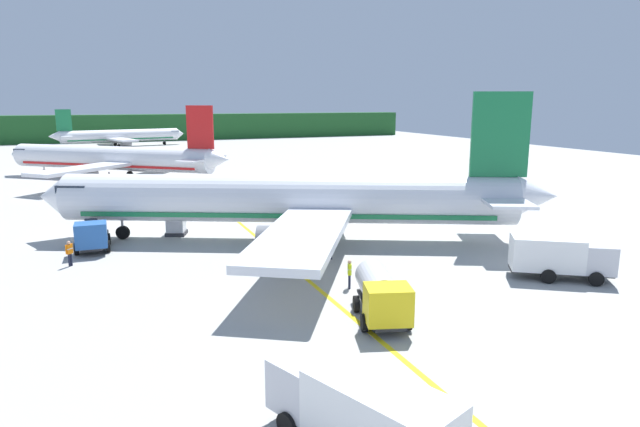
{
  "coord_description": "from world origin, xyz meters",
  "views": [
    {
      "loc": [
        14.67,
        -20.26,
        11.19
      ],
      "look_at": [
        29.84,
        17.08,
        2.86
      ],
      "focal_mm": 30.63,
      "sensor_mm": 36.0,
      "label": 1
    }
  ],
  "objects_px": {
    "service_truck_fuel": "(381,294)",
    "cargo_container_near": "(176,224)",
    "crew_loader_right": "(69,251)",
    "airliner_foreground": "(294,200)",
    "crew_marshaller": "(350,272)",
    "airliner_mid_apron": "(114,159)",
    "service_truck_baggage": "(560,256)",
    "service_truck_catering": "(92,236)",
    "crew_loader_left": "(330,246)",
    "service_truck_pushback": "(359,410)",
    "airliner_far_taxiway": "(120,136)"
  },
  "relations": [
    {
      "from": "service_truck_pushback",
      "to": "crew_loader_right",
      "type": "xyz_separation_m",
      "value": [
        -9.46,
        25.88,
        -0.46
      ]
    },
    {
      "from": "cargo_container_near",
      "to": "airliner_foreground",
      "type": "bearing_deg",
      "value": -34.07
    },
    {
      "from": "crew_loader_right",
      "to": "service_truck_fuel",
      "type": "bearing_deg",
      "value": -46.68
    },
    {
      "from": "service_truck_fuel",
      "to": "service_truck_catering",
      "type": "relative_size",
      "value": 1.03
    },
    {
      "from": "airliner_mid_apron",
      "to": "cargo_container_near",
      "type": "xyz_separation_m",
      "value": [
        3.65,
        -37.61,
        -2.05
      ]
    },
    {
      "from": "airliner_foreground",
      "to": "service_truck_baggage",
      "type": "bearing_deg",
      "value": -50.89
    },
    {
      "from": "service_truck_fuel",
      "to": "crew_loader_left",
      "type": "distance_m",
      "value": 11.26
    },
    {
      "from": "airliner_far_taxiway",
      "to": "service_truck_catering",
      "type": "relative_size",
      "value": 5.55
    },
    {
      "from": "airliner_far_taxiway",
      "to": "crew_loader_right",
      "type": "height_order",
      "value": "airliner_far_taxiway"
    },
    {
      "from": "airliner_far_taxiway",
      "to": "crew_loader_right",
      "type": "xyz_separation_m",
      "value": [
        -7.6,
        -105.68,
        -1.59
      ]
    },
    {
      "from": "airliner_mid_apron",
      "to": "service_truck_baggage",
      "type": "distance_m",
      "value": 63.85
    },
    {
      "from": "service_truck_fuel",
      "to": "crew_loader_right",
      "type": "height_order",
      "value": "service_truck_fuel"
    },
    {
      "from": "airliner_foreground",
      "to": "cargo_container_near",
      "type": "distance_m",
      "value": 10.69
    },
    {
      "from": "service_truck_pushback",
      "to": "crew_loader_left",
      "type": "distance_m",
      "value": 22.1
    },
    {
      "from": "airliner_far_taxiway",
      "to": "service_truck_pushback",
      "type": "xyz_separation_m",
      "value": [
        1.87,
        -131.57,
        -1.13
      ]
    },
    {
      "from": "service_truck_baggage",
      "to": "crew_loader_right",
      "type": "xyz_separation_m",
      "value": [
        -29.15,
        14.78,
        -0.47
      ]
    },
    {
      "from": "service_truck_fuel",
      "to": "crew_marshaller",
      "type": "relative_size",
      "value": 3.38
    },
    {
      "from": "crew_loader_left",
      "to": "cargo_container_near",
      "type": "bearing_deg",
      "value": 128.5
    },
    {
      "from": "service_truck_fuel",
      "to": "service_truck_baggage",
      "type": "bearing_deg",
      "value": 6.39
    },
    {
      "from": "airliner_foreground",
      "to": "service_truck_baggage",
      "type": "relative_size",
      "value": 6.18
    },
    {
      "from": "service_truck_fuel",
      "to": "airliner_foreground",
      "type": "bearing_deg",
      "value": 85.76
    },
    {
      "from": "service_truck_fuel",
      "to": "crew_loader_right",
      "type": "relative_size",
      "value": 3.37
    },
    {
      "from": "airliner_foreground",
      "to": "cargo_container_near",
      "type": "xyz_separation_m",
      "value": [
        -8.63,
        5.83,
        -2.42
      ]
    },
    {
      "from": "crew_loader_left",
      "to": "crew_loader_right",
      "type": "relative_size",
      "value": 0.96
    },
    {
      "from": "service_truck_baggage",
      "to": "service_truck_pushback",
      "type": "distance_m",
      "value": 22.6
    },
    {
      "from": "cargo_container_near",
      "to": "crew_loader_left",
      "type": "height_order",
      "value": "cargo_container_near"
    },
    {
      "from": "crew_loader_left",
      "to": "crew_loader_right",
      "type": "distance_m",
      "value": 18.07
    },
    {
      "from": "airliner_foreground",
      "to": "cargo_container_near",
      "type": "relative_size",
      "value": 18.75
    },
    {
      "from": "airliner_foreground",
      "to": "airliner_mid_apron",
      "type": "xyz_separation_m",
      "value": [
        -12.28,
        43.44,
        -0.37
      ]
    },
    {
      "from": "service_truck_fuel",
      "to": "cargo_container_near",
      "type": "xyz_separation_m",
      "value": [
        -7.37,
        22.76,
        -0.42
      ]
    },
    {
      "from": "crew_marshaller",
      "to": "service_truck_pushback",
      "type": "bearing_deg",
      "value": -114.03
    },
    {
      "from": "service_truck_fuel",
      "to": "service_truck_pushback",
      "type": "height_order",
      "value": "service_truck_pushback"
    },
    {
      "from": "crew_loader_right",
      "to": "service_truck_baggage",
      "type": "bearing_deg",
      "value": -26.88
    },
    {
      "from": "service_truck_baggage",
      "to": "service_truck_catering",
      "type": "height_order",
      "value": "service_truck_baggage"
    },
    {
      "from": "service_truck_catering",
      "to": "airliner_foreground",
      "type": "bearing_deg",
      "value": -10.44
    },
    {
      "from": "service_truck_baggage",
      "to": "cargo_container_near",
      "type": "bearing_deg",
      "value": 134.88
    },
    {
      "from": "service_truck_catering",
      "to": "crew_loader_right",
      "type": "relative_size",
      "value": 3.27
    },
    {
      "from": "airliner_foreground",
      "to": "crew_marshaller",
      "type": "height_order",
      "value": "airliner_foreground"
    },
    {
      "from": "airliner_foreground",
      "to": "service_truck_pushback",
      "type": "bearing_deg",
      "value": -105.17
    },
    {
      "from": "cargo_container_near",
      "to": "crew_marshaller",
      "type": "height_order",
      "value": "cargo_container_near"
    },
    {
      "from": "airliner_far_taxiway",
      "to": "service_truck_baggage",
      "type": "height_order",
      "value": "airliner_far_taxiway"
    },
    {
      "from": "airliner_far_taxiway",
      "to": "service_truck_pushback",
      "type": "relative_size",
      "value": 4.55
    },
    {
      "from": "airliner_foreground",
      "to": "crew_marshaller",
      "type": "bearing_deg",
      "value": -93.44
    },
    {
      "from": "airliner_mid_apron",
      "to": "service_truck_pushback",
      "type": "distance_m",
      "value": 70.14
    },
    {
      "from": "cargo_container_near",
      "to": "airliner_far_taxiway",
      "type": "bearing_deg",
      "value": 90.24
    },
    {
      "from": "service_truck_catering",
      "to": "cargo_container_near",
      "type": "bearing_deg",
      "value": 24.71
    },
    {
      "from": "airliner_mid_apron",
      "to": "airliner_far_taxiway",
      "type": "height_order",
      "value": "airliner_mid_apron"
    },
    {
      "from": "airliner_mid_apron",
      "to": "service_truck_pushback",
      "type": "height_order",
      "value": "airliner_mid_apron"
    },
    {
      "from": "airliner_mid_apron",
      "to": "crew_loader_right",
      "type": "distance_m",
      "value": 44.31
    },
    {
      "from": "airliner_foreground",
      "to": "crew_marshaller",
      "type": "distance_m",
      "value": 12.24
    }
  ]
}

